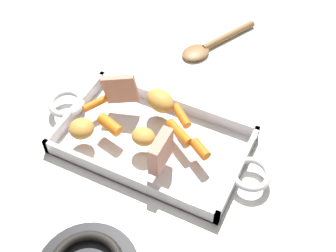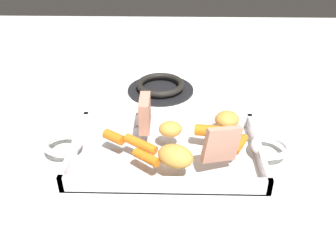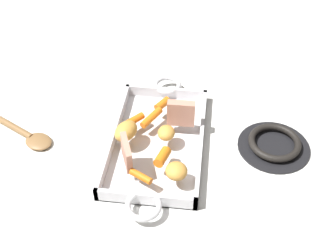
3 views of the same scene
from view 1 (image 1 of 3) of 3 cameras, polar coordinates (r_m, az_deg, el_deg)
ground_plane at (r=0.89m, az=-1.90°, el=-2.36°), size 1.86×1.86×0.00m
roasting_dish at (r=0.88m, az=-1.92°, el=-1.91°), size 0.47×0.21×0.03m
roast_slice_outer at (r=0.80m, az=-0.92°, el=-3.18°), size 0.02×0.06×0.06m
roast_slice_thick at (r=0.91m, az=-5.97°, el=4.60°), size 0.07×0.04×0.07m
baby_carrot_northwest at (r=0.86m, az=1.40°, el=-0.78°), size 0.07×0.05×0.02m
baby_carrot_southwest at (r=0.88m, az=1.70°, el=1.28°), size 0.05×0.05×0.02m
baby_carrot_northeast at (r=0.87m, az=-7.30°, el=0.16°), size 0.05×0.04×0.03m
baby_carrot_long at (r=0.92m, az=-9.09°, el=2.79°), size 0.04×0.05×0.02m
baby_carrot_short at (r=0.84m, az=4.13°, el=-2.73°), size 0.05×0.04×0.02m
potato_whole at (r=0.90m, az=-0.99°, el=3.19°), size 0.08×0.07×0.04m
potato_golden_small at (r=0.85m, az=-3.12°, el=-1.32°), size 0.05×0.04×0.03m
potato_golden_large at (r=0.87m, az=-10.76°, el=-0.32°), size 0.07×0.07×0.03m
serving_spoon at (r=1.09m, az=5.34°, el=10.06°), size 0.13×0.21×0.02m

